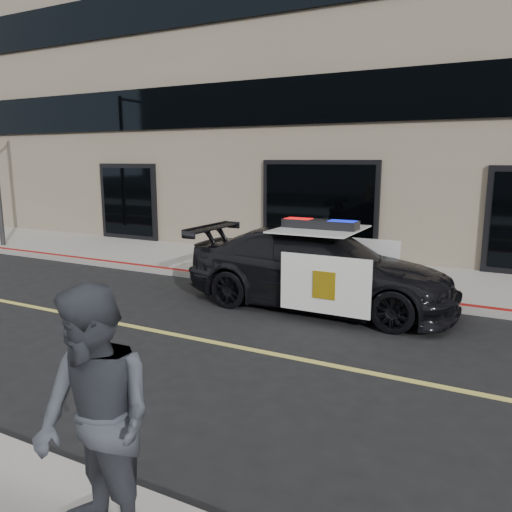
% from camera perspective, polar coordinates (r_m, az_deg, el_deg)
% --- Properties ---
extents(ground, '(120.00, 120.00, 0.00)m').
position_cam_1_polar(ground, '(8.05, -3.98, -9.99)').
color(ground, black).
rests_on(ground, ground).
extents(sidewalk_n, '(60.00, 3.50, 0.15)m').
position_cam_1_polar(sidewalk_n, '(12.62, 8.56, -2.01)').
color(sidewalk_n, gray).
rests_on(sidewalk_n, ground).
extents(building_n, '(60.00, 7.00, 12.00)m').
position_cam_1_polar(building_n, '(17.64, 15.13, 20.78)').
color(building_n, '#756856').
rests_on(building_n, ground).
extents(police_car, '(2.42, 5.32, 1.74)m').
position_cam_1_polar(police_car, '(9.90, 7.22, -1.36)').
color(police_car, black).
rests_on(police_car, ground).
extents(fire_hydrant, '(0.40, 0.56, 0.88)m').
position_cam_1_polar(fire_hydrant, '(12.30, -0.24, 0.11)').
color(fire_hydrant, beige).
rests_on(fire_hydrant, sidewalk_n).
extents(pedestrian_b, '(1.27, 1.16, 1.92)m').
position_cam_1_polar(pedestrian_b, '(3.73, -17.89, -17.77)').
color(pedestrian_b, '#353942').
rests_on(pedestrian_b, sidewalk_s).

